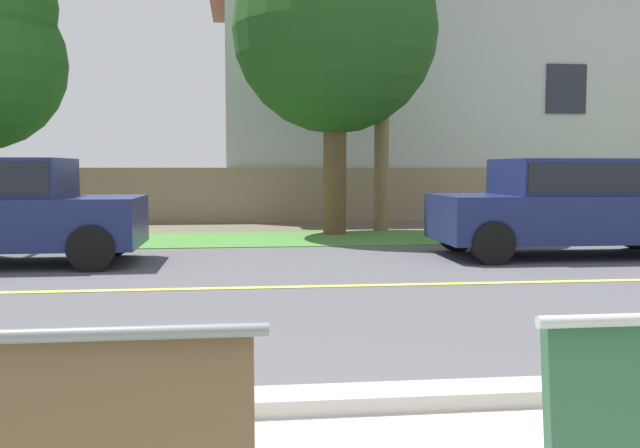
{
  "coord_description": "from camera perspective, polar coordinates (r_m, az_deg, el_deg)",
  "views": [
    {
      "loc": [
        -0.44,
        -1.57,
        1.41
      ],
      "look_at": [
        0.15,
        3.4,
        1.0
      ],
      "focal_mm": 39.2,
      "sensor_mm": 36.0,
      "label": 1
    }
  ],
  "objects": [
    {
      "name": "house_across_street",
      "position": [
        22.01,
        9.04,
        10.08
      ],
      "size": [
        13.38,
        6.91,
        6.94
      ],
      "color": "#B7BCC1",
      "rests_on": "ground_plane"
    },
    {
      "name": "shade_tree_centre",
      "position": [
        14.88,
        1.81,
        16.7
      ],
      "size": [
        4.21,
        4.21,
        6.95
      ],
      "color": "brown",
      "rests_on": "ground_plane"
    },
    {
      "name": "street_asphalt",
      "position": [
        8.21,
        -3.54,
        -5.21
      ],
      "size": [
        52.0,
        8.0,
        0.01
      ],
      "primitive_type": "cube",
      "color": "#515156",
      "rests_on": "ground_plane"
    },
    {
      "name": "ground_plane",
      "position": [
        9.69,
        -4.03,
        -3.72
      ],
      "size": [
        140.0,
        140.0,
        0.0
      ],
      "primitive_type": "plane",
      "color": "#665B4C"
    },
    {
      "name": "garden_wall",
      "position": [
        17.95,
        -3.11,
        2.38
      ],
      "size": [
        13.0,
        0.36,
        1.4
      ],
      "primitive_type": "cube",
      "color": "gray",
      "rests_on": "ground_plane"
    },
    {
      "name": "road_centre_line",
      "position": [
        8.21,
        -3.54,
        -5.17
      ],
      "size": [
        48.0,
        0.14,
        0.01
      ],
      "primitive_type": "cube",
      "color": "#E0CC4C",
      "rests_on": "ground_plane"
    },
    {
      "name": "far_verge_grass",
      "position": [
        13.7,
        -4.82,
        -1.24
      ],
      "size": [
        48.0,
        2.8,
        0.02
      ],
      "primitive_type": "cube",
      "color": "#478438",
      "rests_on": "ground_plane"
    },
    {
      "name": "car_navy_near",
      "position": [
        11.72,
        19.87,
        1.66
      ],
      "size": [
        4.3,
        1.86,
        1.54
      ],
      "color": "navy",
      "rests_on": "ground_plane"
    },
    {
      "name": "curb_edge",
      "position": [
        4.17,
        -0.31,
        -14.26
      ],
      "size": [
        44.0,
        0.3,
        0.11
      ],
      "primitive_type": "cube",
      "color": "#ADA89E",
      "rests_on": "ground_plane"
    }
  ]
}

